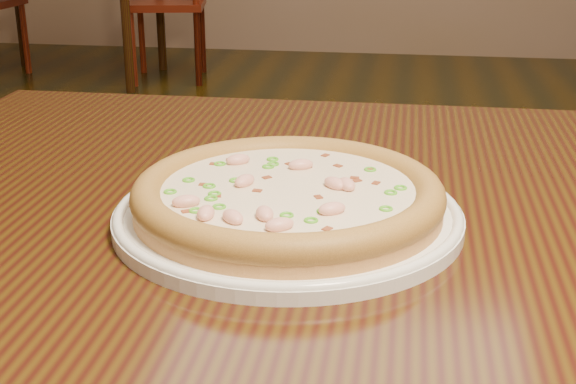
# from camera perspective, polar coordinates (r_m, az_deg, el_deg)

# --- Properties ---
(hero_table) EXTENTS (1.20, 0.80, 0.75)m
(hero_table) POSITION_cam_1_polar(r_m,az_deg,el_deg) (0.81, 9.08, -7.79)
(hero_table) COLOR black
(hero_table) RESTS_ON ground
(plate) EXTENTS (0.31, 0.31, 0.02)m
(plate) POSITION_cam_1_polar(r_m,az_deg,el_deg) (0.72, 0.00, -1.58)
(plate) COLOR white
(plate) RESTS_ON hero_table
(pizza) EXTENTS (0.28, 0.28, 0.03)m
(pizza) POSITION_cam_1_polar(r_m,az_deg,el_deg) (0.72, -0.02, -0.23)
(pizza) COLOR tan
(pizza) RESTS_ON plate
(chair_b) EXTENTS (0.49, 0.49, 0.95)m
(chair_b) POSITION_cam_1_polar(r_m,az_deg,el_deg) (4.69, -7.94, 13.22)
(chair_b) COLOR #4D150B
(chair_b) RESTS_ON ground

